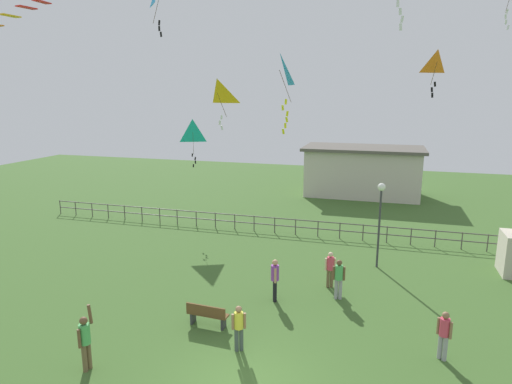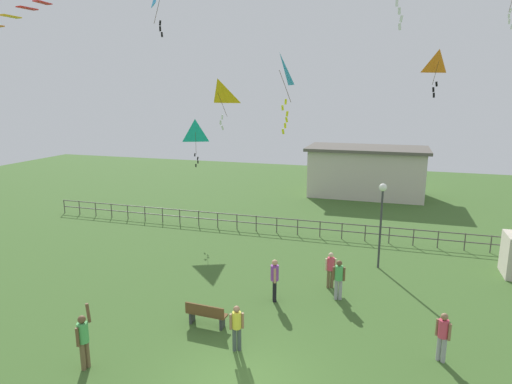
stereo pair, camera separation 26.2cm
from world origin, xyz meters
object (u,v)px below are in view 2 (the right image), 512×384
Objects in this scene: person_3 at (83,338)px; kite_4 at (195,133)px; person_0 at (275,277)px; person_1 at (331,268)px; kite_1 at (439,63)px; person_5 at (237,325)px; kite_5 at (280,73)px; park_bench at (206,314)px; person_4 at (443,334)px; person_2 at (339,277)px; lamppost at (382,207)px; kite_6 at (218,94)px.

kite_4 is at bearing 101.42° from person_3.
person_1 is at bearing 44.12° from person_0.
kite_1 is (5.67, 3.73, 8.32)m from person_0.
person_0 is 2.72m from person_1.
kite_1 reaches higher than person_5.
person_3 reaches higher than person_1.
person_5 is 8.98m from kite_5.
kite_5 reaches higher than kite_4.
park_bench is at bearing -63.96° from kite_4.
person_4 is 10.31m from kite_5.
person_1 is at bearing 114.42° from person_2.
kite_1 is (9.95, 9.74, 8.30)m from person_3.
person_0 is at bearing -146.63° from kite_1.
person_4 is at bearing -73.56° from lamppost.
kite_4 is 0.98× the size of kite_5.
person_3 is 10.99m from kite_5.
kite_1 is at bearing 51.70° from person_5.
person_3 is 0.98× the size of kite_6.
kite_5 is at bearing 88.64° from person_0.
person_2 is at bearing -109.79° from lamppost.
person_0 is 0.59× the size of kite_5.
kite_6 is at bearing 116.62° from person_5.
lamppost is 2.36× the size of person_0.
person_5 is (-4.08, -8.58, -2.12)m from lamppost.
person_1 is 0.55× the size of kite_4.
person_5 is at bearing -63.38° from kite_6.
person_3 is 4.62m from person_5.
person_2 is 8.26m from kite_5.
person_0 is 7.86m from kite_5.
park_bench is 0.96× the size of person_1.
kite_5 is 3.28m from kite_6.
person_3 is 10.51m from kite_6.
park_bench is 5.52m from person_2.
person_3 reaches higher than person_2.
person_5 is (-2.66, -4.63, -0.06)m from person_2.
person_0 is 10.74m from kite_1.
person_0 is 3.77m from person_5.
kite_6 reaches higher than person_2.
person_2 is 1.07× the size of person_5.
person_5 is 0.83× the size of kite_1.
person_0 is (1.82, 2.63, 0.54)m from park_bench.
person_2 is (2.42, 0.88, -0.04)m from person_0.
person_3 is at bearing -126.09° from park_bench.
kite_4 is at bearing 119.79° from person_5.
lamppost is 9.70m from park_bench.
kite_5 is at bearing 154.73° from person_4.
lamppost is at bearing 52.83° from park_bench.
kite_6 is at bearing -154.77° from lamppost.
person_1 is 0.84× the size of kite_1.
person_0 is 1.12× the size of person_5.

